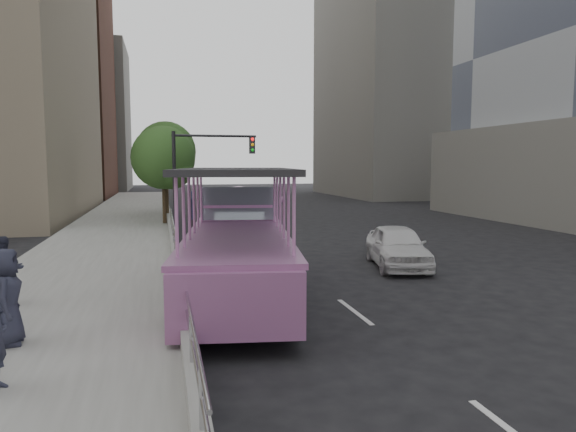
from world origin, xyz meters
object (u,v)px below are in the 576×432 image
traffic_signal (199,166)px  street_tree_far (168,154)px  car (397,246)px  street_tree_near (165,160)px  duck_boat (238,246)px  parking_sign (192,223)px  pedestrian_far (6,297)px  pedestrian_mid (5,271)px

traffic_signal → street_tree_far: street_tree_far is taller
car → traffic_signal: size_ratio=0.83×
traffic_signal → street_tree_near: size_ratio=0.91×
duck_boat → street_tree_near: 15.50m
street_tree_near → street_tree_far: (0.20, 6.00, 0.49)m
duck_boat → car: duck_boat is taller
parking_sign → street_tree_far: (-0.52, 18.93, 2.58)m
duck_boat → pedestrian_far: (-4.83, -4.19, -0.10)m
duck_boat → car: (5.91, 2.08, -0.56)m
car → pedestrian_mid: 12.02m
car → pedestrian_far: pedestrian_far is taller
car → parking_sign: 7.11m
duck_boat → street_tree_near: (-1.85, 15.18, 2.53)m
duck_boat → parking_sign: 2.56m
duck_boat → pedestrian_far: duck_boat is taller
pedestrian_far → parking_sign: 7.45m
parking_sign → street_tree_far: size_ratio=0.43×
parking_sign → street_tree_near: 13.11m
street_tree_far → parking_sign: bearing=-88.4°
pedestrian_far → street_tree_far: bearing=-13.6°
car → pedestrian_mid: (-11.53, -3.38, 0.38)m
car → traffic_signal: 11.79m
street_tree_near → street_tree_far: bearing=88.1°
pedestrian_mid → pedestrian_far: pedestrian_far is taller
pedestrian_mid → street_tree_near: (3.77, 16.47, 2.71)m
street_tree_far → duck_boat: bearing=-85.5°
pedestrian_mid → traffic_signal: (5.37, 13.05, 2.39)m
pedestrian_mid → street_tree_far: (3.97, 22.47, 3.19)m
car → pedestrian_far: size_ratio=2.43×
duck_boat → car: bearing=19.4°
car → pedestrian_far: bearing=-136.7°
parking_sign → car: bearing=-1.3°
duck_boat → traffic_signal: bearing=91.2°
pedestrian_far → street_tree_near: bearing=-15.2°
car → traffic_signal: (-6.16, 9.66, 2.76)m
pedestrian_mid → street_tree_far: size_ratio=0.25×
duck_boat → pedestrian_far: 6.40m
pedestrian_mid → traffic_signal: bearing=35.4°
parking_sign → traffic_signal: bearing=84.7°
car → pedestrian_mid: size_ratio=2.65×
parking_sign → traffic_signal: (0.88, 9.50, 1.77)m
pedestrian_mid → duck_boat: bearing=-19.2°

